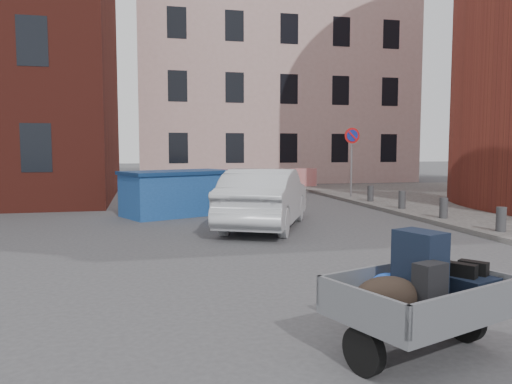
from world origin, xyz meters
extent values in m
plane|color=#38383A|center=(0.00, 0.00, 0.00)|extent=(120.00, 120.00, 0.00)
cube|color=#C19C95|center=(6.00, 22.00, 7.00)|extent=(16.00, 8.00, 14.00)
cylinder|color=gray|center=(6.00, 9.50, 1.42)|extent=(0.07, 0.07, 2.60)
cylinder|color=red|center=(6.00, 9.48, 2.47)|extent=(0.60, 0.03, 0.60)
cylinder|color=navy|center=(6.00, 9.46, 2.47)|extent=(0.44, 0.03, 0.44)
cylinder|color=#3A3A3D|center=(6.00, 1.20, 0.40)|extent=(0.22, 0.22, 0.55)
cylinder|color=#3A3A3D|center=(6.00, 3.40, 0.40)|extent=(0.22, 0.22, 0.55)
cylinder|color=#3A3A3D|center=(6.00, 5.60, 0.40)|extent=(0.22, 0.22, 0.55)
cylinder|color=#3A3A3D|center=(6.00, 7.80, 0.40)|extent=(0.22, 0.22, 0.55)
cube|color=red|center=(2.50, 15.00, 0.50)|extent=(1.30, 0.18, 1.00)
cube|color=red|center=(4.20, 15.00, 0.50)|extent=(1.30, 0.18, 1.00)
cube|color=red|center=(5.90, 15.00, 0.50)|extent=(1.30, 0.18, 1.00)
cylinder|color=black|center=(0.03, -4.50, 0.22)|extent=(0.24, 0.45, 0.44)
cylinder|color=black|center=(1.38, -4.00, 0.22)|extent=(0.24, 0.45, 0.44)
cube|color=slate|center=(0.70, -4.25, 0.46)|extent=(1.88, 1.58, 0.08)
cube|color=slate|center=(-0.03, -4.52, 0.64)|extent=(0.41, 1.05, 0.28)
cube|color=slate|center=(1.44, -3.98, 0.64)|extent=(0.41, 1.05, 0.28)
cube|color=slate|center=(0.52, -3.75, 0.64)|extent=(1.52, 0.58, 0.28)
cube|color=slate|center=(0.89, -4.75, 0.64)|extent=(1.52, 0.58, 0.28)
cube|color=slate|center=(0.40, -3.40, 0.40)|extent=(0.31, 0.69, 0.06)
cube|color=black|center=(0.73, -4.19, 0.85)|extent=(0.44, 0.53, 0.70)
cube|color=black|center=(1.21, -4.17, 0.62)|extent=(0.58, 0.70, 0.25)
ellipsoid|color=black|center=(0.25, -4.47, 0.68)|extent=(0.69, 0.54, 0.36)
cube|color=black|center=(0.62, -4.55, 0.74)|extent=(0.32, 0.26, 0.48)
ellipsoid|color=#153FA2|center=(0.54, -3.94, 0.62)|extent=(0.44, 0.41, 0.24)
cube|color=black|center=(1.15, -4.25, 0.81)|extent=(0.24, 0.28, 0.13)
cube|color=black|center=(1.32, -4.19, 0.81)|extent=(0.24, 0.28, 0.13)
cube|color=#20509C|center=(-0.85, 6.50, 0.61)|extent=(3.41, 2.66, 1.22)
cube|color=navy|center=(-0.85, 6.50, 1.27)|extent=(3.55, 2.79, 0.10)
imported|color=#B8BBC0|center=(1.15, 3.66, 0.74)|extent=(3.31, 4.74, 1.48)
camera|label=1|loc=(-1.82, -8.39, 1.98)|focal=35.00mm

